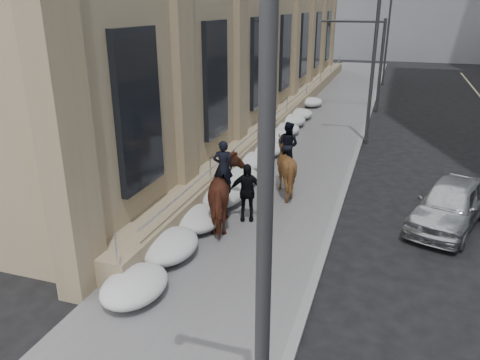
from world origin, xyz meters
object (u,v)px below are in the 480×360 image
Objects in this scene: mounted_horse_right at (285,164)px; car_silver at (450,204)px; pedestrian at (247,192)px; mounted_horse_left at (227,192)px.

mounted_horse_right is 5.77m from car_silver.
car_silver is at bearing 0.29° from pedestrian.
pedestrian is (0.46, 0.58, -0.17)m from mounted_horse_left.
pedestrian is at bearing 95.79° from mounted_horse_right.
mounted_horse_left is at bearing 90.57° from mounted_horse_right.
mounted_horse_left is 3.53m from mounted_horse_right.
mounted_horse_left is 0.76m from pedestrian.
car_silver is (5.68, -0.93, -0.49)m from mounted_horse_right.
mounted_horse_left is at bearing -144.63° from pedestrian.
car_silver is (6.77, 2.43, -0.50)m from mounted_horse_left.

